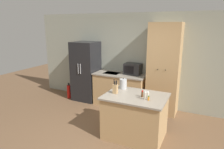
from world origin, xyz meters
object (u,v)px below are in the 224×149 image
Objects in this scene: refrigerator at (86,71)px; pantry_cabinet at (164,69)px; knife_block at (115,89)px; spice_bottle_short_red at (142,94)px; spice_bottle_amber_oil at (145,95)px; kettle at (123,84)px; spice_bottle_tall_dark at (148,98)px; microwave at (133,69)px; fire_extinguisher at (69,91)px; spice_bottle_green_herb at (148,94)px.

refrigerator is 2.34m from pantry_cabinet.
knife_block is at bearing -41.01° from refrigerator.
spice_bottle_amber_oil is at bearing -50.80° from spice_bottle_short_red.
kettle reaches higher than spice_bottle_short_red.
kettle is at bearing 147.65° from spice_bottle_tall_dark.
refrigerator is 2.20m from knife_block.
microwave is 3.39× the size of spice_bottle_short_red.
spice_bottle_amber_oil reaches higher than spice_bottle_short_red.
spice_bottle_tall_dark is at bearing -61.03° from microwave.
fire_extinguisher is at bearing 150.19° from knife_block.
spice_bottle_short_red is (-0.10, -1.46, -0.21)m from pantry_cabinet.
fire_extinguisher is (-2.87, 1.18, -0.74)m from spice_bottle_green_herb.
pantry_cabinet is 13.51× the size of spice_bottle_amber_oil.
refrigerator is 3.62× the size of fire_extinguisher.
spice_bottle_tall_dark is at bearing -6.86° from knife_block.
refrigerator reaches higher than fire_extinguisher.
spice_bottle_tall_dark is 0.08m from spice_bottle_amber_oil.
microwave is 1.59m from knife_block.
spice_bottle_tall_dark is (0.92, -1.66, -0.14)m from microwave.
pantry_cabinet is at bearing 60.62° from kettle.
pantry_cabinet is 4.74× the size of fire_extinguisher.
spice_bottle_short_red is at bearing -30.47° from kettle.
kettle is at bearing -79.77° from microwave.
spice_bottle_short_red is (0.76, -1.54, -0.12)m from microwave.
spice_bottle_amber_oil is (-0.01, -1.57, -0.19)m from pantry_cabinet.
spice_bottle_short_red is 0.14m from spice_bottle_amber_oil.
microwave is 4.97× the size of spice_bottle_tall_dark.
spice_bottle_amber_oil is at bearing -34.15° from kettle.
knife_block reaches higher than spice_bottle_green_herb.
pantry_cabinet is at bearing -5.19° from microwave.
spice_bottle_amber_oil is at bearing -33.16° from refrigerator.
refrigerator reaches higher than microwave.
spice_bottle_amber_oil is (2.31, -1.51, 0.09)m from refrigerator.
spice_bottle_green_herb is at bearing -60.19° from microwave.
kettle reaches higher than spice_bottle_green_herb.
spice_bottle_green_herb is at bearing 110.62° from spice_bottle_tall_dark.
microwave is 1.72m from spice_bottle_short_red.
spice_bottle_green_herb is (0.10, 0.04, -0.01)m from spice_bottle_short_red.
kettle is (1.68, -1.08, 0.12)m from refrigerator.
microwave is at bearing 100.23° from kettle.
microwave is 1.52× the size of knife_block.
knife_block reaches higher than spice_bottle_tall_dark.
spice_bottle_amber_oil is at bearing -62.71° from microwave.
spice_bottle_green_herb is (-0.06, 0.16, 0.01)m from spice_bottle_tall_dark.
microwave is 1.87× the size of kettle.
microwave is 0.92× the size of fire_extinguisher.
pantry_cabinet is 1.58m from spice_bottle_amber_oil.
microwave is at bearing 118.97° from spice_bottle_tall_dark.
knife_block is at bearing 173.14° from spice_bottle_tall_dark.
refrigerator is 1.48m from microwave.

